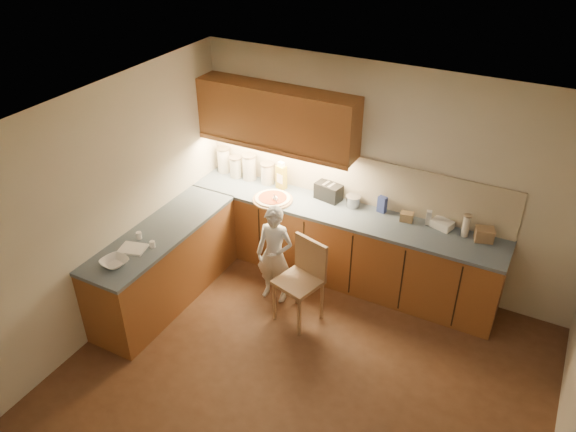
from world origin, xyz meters
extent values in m
plane|color=#52311C|center=(0.00, 0.00, 0.00)|extent=(4.50, 4.50, 0.00)
cube|color=beige|center=(0.00, 2.00, 1.30)|extent=(4.50, 0.04, 2.60)
cube|color=beige|center=(-2.25, 0.00, 1.30)|extent=(0.04, 4.00, 2.60)
cube|color=white|center=(0.00, 0.00, 2.60)|extent=(4.50, 4.00, 0.04)
cube|color=#97592B|center=(-0.38, 1.70, 0.44)|extent=(3.75, 0.60, 0.88)
cube|color=#97592B|center=(-1.95, 0.40, 0.44)|extent=(0.60, 2.00, 0.88)
cube|color=#4D5E6F|center=(-0.37, 1.70, 0.90)|extent=(3.77, 0.62, 0.04)
cube|color=#4D5E6F|center=(-1.95, 0.40, 0.90)|extent=(0.62, 2.02, 0.04)
cube|color=black|center=(-1.90, 1.40, 0.44)|extent=(0.02, 0.01, 0.80)
cube|color=black|center=(-1.30, 1.40, 0.44)|extent=(0.02, 0.01, 0.80)
cube|color=black|center=(-0.70, 1.40, 0.44)|extent=(0.02, 0.01, 0.80)
cube|color=black|center=(-0.10, 1.40, 0.44)|extent=(0.02, 0.01, 0.80)
cube|color=black|center=(0.50, 1.40, 0.44)|extent=(0.02, 0.01, 0.80)
cube|color=black|center=(1.10, 1.40, 0.44)|extent=(0.02, 0.01, 0.80)
cube|color=beige|center=(-0.38, 1.99, 1.21)|extent=(3.75, 0.02, 0.58)
cube|color=#97592B|center=(-1.27, 1.82, 1.85)|extent=(1.95, 0.35, 0.70)
cube|color=#97592B|center=(-1.27, 1.65, 1.50)|extent=(1.95, 0.02, 0.06)
cylinder|color=tan|center=(-1.18, 1.54, 0.93)|extent=(0.48, 0.48, 0.02)
cylinder|color=#FFEBC7|center=(-1.18, 1.54, 0.95)|extent=(0.42, 0.42, 0.02)
cylinder|color=#AC3617|center=(-1.18, 1.54, 0.96)|extent=(0.33, 0.33, 0.01)
sphere|color=white|center=(-1.13, 1.50, 0.98)|extent=(0.06, 0.06, 0.06)
cylinder|color=white|center=(-1.09, 1.44, 1.01)|extent=(0.02, 0.11, 0.19)
imported|color=white|center=(-0.85, 0.98, 0.59)|extent=(0.45, 0.31, 1.19)
cylinder|color=tan|center=(-0.67, 0.64, 0.24)|extent=(0.04, 0.04, 0.48)
cylinder|color=tan|center=(-0.32, 0.55, 0.24)|extent=(0.04, 0.04, 0.48)
cylinder|color=tan|center=(-0.58, 1.00, 0.24)|extent=(0.04, 0.04, 0.48)
cylinder|color=tan|center=(-0.22, 0.90, 0.24)|extent=(0.04, 0.04, 0.48)
cube|color=tan|center=(-0.45, 0.77, 0.51)|extent=(0.53, 0.53, 0.04)
cube|color=tan|center=(-0.40, 0.96, 0.74)|extent=(0.43, 0.15, 0.43)
imported|color=white|center=(-1.95, -0.30, 0.95)|extent=(0.30, 0.30, 0.06)
cylinder|color=silver|center=(-2.10, 1.90, 1.08)|extent=(0.16, 0.16, 0.31)
cylinder|color=gray|center=(-2.10, 1.90, 1.24)|extent=(0.17, 0.17, 0.02)
cylinder|color=beige|center=(-1.89, 1.84, 1.05)|extent=(0.15, 0.15, 0.26)
cylinder|color=gray|center=(-1.89, 1.84, 1.19)|extent=(0.16, 0.16, 0.02)
cylinder|color=beige|center=(-1.70, 1.87, 1.08)|extent=(0.17, 0.17, 0.31)
cylinder|color=gray|center=(-1.70, 1.87, 1.24)|extent=(0.18, 0.18, 0.02)
cylinder|color=beige|center=(-1.45, 1.88, 1.05)|extent=(0.16, 0.16, 0.25)
cylinder|color=gray|center=(-1.45, 1.88, 1.18)|extent=(0.17, 0.17, 0.02)
cube|color=#AE9922|center=(-1.24, 1.85, 1.07)|extent=(0.14, 0.12, 0.30)
cube|color=white|center=(-1.24, 1.85, 1.25)|extent=(0.09, 0.07, 0.05)
cube|color=black|center=(-0.62, 1.88, 1.02)|extent=(0.34, 0.23, 0.20)
cube|color=#A9A9AD|center=(-0.65, 1.88, 1.12)|extent=(0.06, 0.14, 0.00)
cube|color=#A9A9AD|center=(-0.58, 1.87, 1.12)|extent=(0.06, 0.14, 0.00)
cylinder|color=#A6A5AA|center=(-0.30, 1.86, 0.98)|extent=(0.16, 0.16, 0.12)
cylinder|color=#A6A5AA|center=(-0.30, 1.86, 1.05)|extent=(0.17, 0.17, 0.01)
cube|color=navy|center=(0.04, 1.90, 1.02)|extent=(0.11, 0.09, 0.19)
cube|color=tan|center=(0.35, 1.84, 0.97)|extent=(0.16, 0.12, 0.10)
cube|color=silver|center=(0.58, 1.88, 1.00)|extent=(0.07, 0.07, 0.17)
cube|color=silver|center=(0.74, 1.89, 0.96)|extent=(0.25, 0.21, 0.09)
cylinder|color=white|center=(0.99, 1.84, 1.04)|extent=(0.08, 0.08, 0.24)
cylinder|color=tan|center=(0.99, 1.84, 1.17)|extent=(0.08, 0.08, 0.02)
cube|color=#A37E57|center=(1.19, 1.85, 0.99)|extent=(0.22, 0.19, 0.15)
cube|color=white|center=(-1.97, -0.01, 0.93)|extent=(0.31, 0.27, 0.02)
cylinder|color=white|center=(-2.05, 0.18, 0.96)|extent=(0.07, 0.07, 0.08)
cylinder|color=white|center=(-1.81, 0.11, 0.96)|extent=(0.07, 0.07, 0.07)
camera|label=1|loc=(1.65, -3.44, 4.27)|focal=35.00mm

